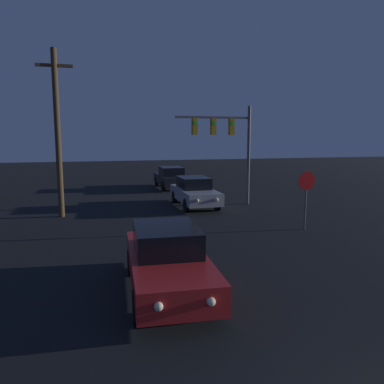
# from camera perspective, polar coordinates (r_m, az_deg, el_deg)

# --- Properties ---
(car_near) EXTENTS (2.14, 4.94, 1.66)m
(car_near) POSITION_cam_1_polar(r_m,az_deg,el_deg) (9.66, -3.79, -10.19)
(car_near) COLOR #B21E1E
(car_near) RESTS_ON ground_plane
(car_mid) EXTENTS (1.94, 4.87, 1.66)m
(car_mid) POSITION_cam_1_polar(r_m,az_deg,el_deg) (21.18, 0.37, 0.04)
(car_mid) COLOR #99999E
(car_mid) RESTS_ON ground_plane
(car_far) EXTENTS (1.92, 4.87, 1.66)m
(car_far) POSITION_cam_1_polar(r_m,az_deg,el_deg) (28.69, -3.24, 2.23)
(car_far) COLOR black
(car_far) RESTS_ON ground_plane
(traffic_signal_mast) EXTENTS (4.42, 0.30, 5.67)m
(traffic_signal_mast) POSITION_cam_1_polar(r_m,az_deg,el_deg) (21.48, 5.45, 8.29)
(traffic_signal_mast) COLOR #4C4C51
(traffic_signal_mast) RESTS_ON ground_plane
(stop_sign) EXTENTS (0.78, 0.07, 2.48)m
(stop_sign) POSITION_cam_1_polar(r_m,az_deg,el_deg) (16.46, 17.01, 0.46)
(stop_sign) COLOR #4C4C51
(stop_sign) RESTS_ON ground_plane
(utility_pole) EXTENTS (1.68, 0.28, 8.03)m
(utility_pole) POSITION_cam_1_polar(r_m,az_deg,el_deg) (19.27, -19.80, 8.67)
(utility_pole) COLOR #4C3823
(utility_pole) RESTS_ON ground_plane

